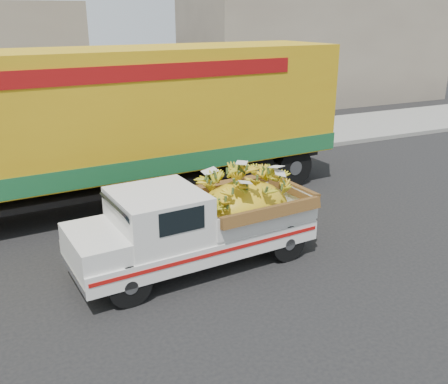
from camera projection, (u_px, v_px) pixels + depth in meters
name	position (u px, v px, depth m)	size (l,w,h in m)	color
ground	(178.00, 271.00, 9.33)	(100.00, 100.00, 0.00)	black
curb	(101.00, 174.00, 14.74)	(60.00, 0.25, 0.15)	gray
sidewalk	(86.00, 157.00, 16.53)	(60.00, 4.00, 0.14)	gray
building_right	(316.00, 45.00, 27.15)	(14.00, 6.00, 6.00)	gray
pickup_truck	(211.00, 220.00, 9.43)	(4.68, 2.02, 1.60)	black
semi_trailer	(113.00, 121.00, 11.95)	(12.04, 3.26, 3.80)	black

